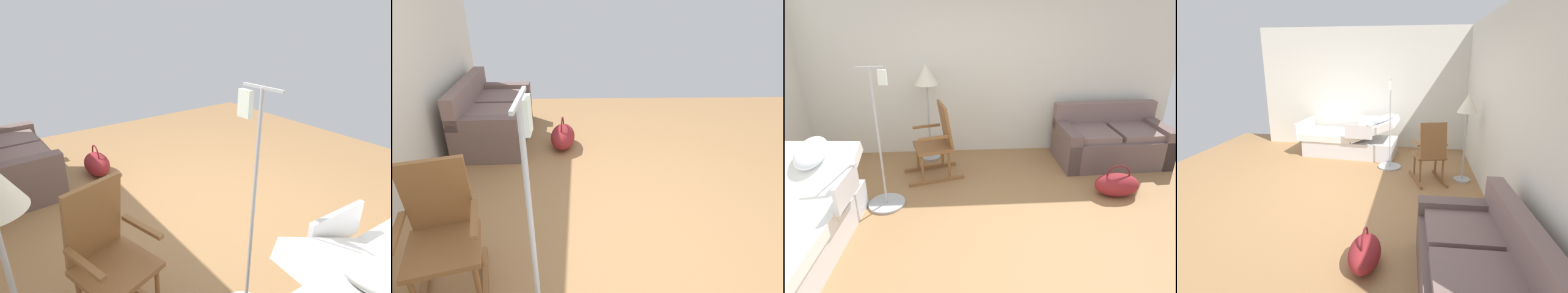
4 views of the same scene
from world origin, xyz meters
TOP-DOWN VIEW (x-y plane):
  - ground_plane at (0.00, 0.00)m, footprint 7.05×7.05m
  - couch at (1.81, 1.78)m, footprint 1.63×0.91m
  - rocking_chair at (-0.79, 1.48)m, footprint 0.86×0.66m
  - duffel_bag at (1.50, 0.78)m, footprint 0.57×0.34m
  - iv_pole at (-1.39, 0.75)m, footprint 0.44×0.44m

SIDE VIEW (x-z plane):
  - ground_plane at x=0.00m, z-range 0.00..0.00m
  - duffel_bag at x=1.50m, z-range -0.06..0.37m
  - iv_pole at x=-1.39m, z-range -0.59..1.09m
  - couch at x=1.81m, z-range -0.12..0.73m
  - rocking_chair at x=-0.79m, z-range -0.02..1.03m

